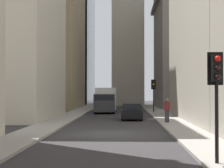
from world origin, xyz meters
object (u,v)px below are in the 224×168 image
object	(u,v)px
delivery_truck	(106,100)
traffic_light_midblock	(154,88)
pedestrian	(167,109)
traffic_light_foreground	(217,81)
sedan_black	(132,112)

from	to	relation	value
delivery_truck	traffic_light_midblock	xyz separation A→B (m)	(-0.92, -5.40, 1.34)
pedestrian	traffic_light_midblock	bearing A→B (deg)	-0.05
traffic_light_foreground	pedestrian	size ratio (longest dim) A/B	2.04
pedestrian	traffic_light_foreground	bearing A→B (deg)	179.44
pedestrian	delivery_truck	bearing A→B (deg)	21.71
traffic_light_midblock	sedan_black	bearing A→B (deg)	162.82
sedan_black	traffic_light_midblock	distance (m)	9.06
traffic_light_midblock	pedestrian	xyz separation A→B (m)	(-12.61, 0.01, -1.68)
sedan_black	pedestrian	distance (m)	4.95
traffic_light_foreground	pedestrian	distance (m)	14.85
sedan_black	pedestrian	world-z (taller)	pedestrian
sedan_black	traffic_light_midblock	bearing A→B (deg)	-17.18
sedan_black	pedestrian	size ratio (longest dim) A/B	2.40
traffic_light_midblock	delivery_truck	bearing A→B (deg)	80.30
sedan_black	traffic_light_midblock	world-z (taller)	traffic_light_midblock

